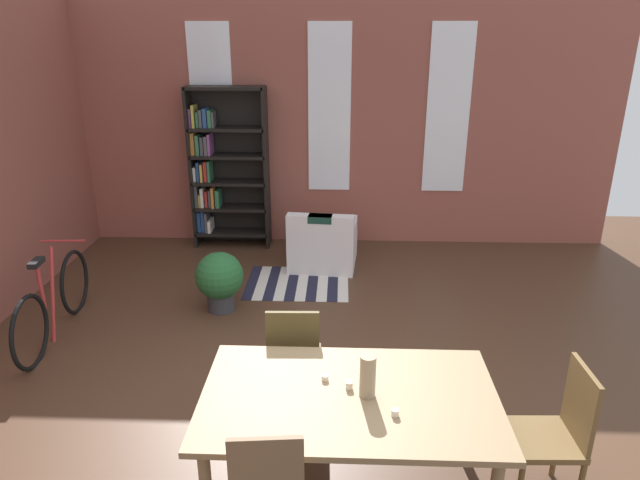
# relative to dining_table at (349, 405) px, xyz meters

# --- Properties ---
(ground_plane) EXTENTS (10.74, 10.74, 0.00)m
(ground_plane) POSITION_rel_dining_table_xyz_m (-0.23, 0.46, -0.66)
(ground_plane) COLOR #4A3020
(back_wall_brick) EXTENTS (7.55, 0.12, 3.30)m
(back_wall_brick) POSITION_rel_dining_table_xyz_m (-0.23, 4.65, 0.98)
(back_wall_brick) COLOR #954E41
(back_wall_brick) RESTS_ON ground
(window_pane_0) EXTENTS (0.55, 0.02, 2.14)m
(window_pane_0) POSITION_rel_dining_table_xyz_m (-1.76, 4.58, 1.15)
(window_pane_0) COLOR white
(window_pane_1) EXTENTS (0.55, 0.02, 2.14)m
(window_pane_1) POSITION_rel_dining_table_xyz_m (-0.23, 4.58, 1.15)
(window_pane_1) COLOR white
(window_pane_2) EXTENTS (0.55, 0.02, 2.14)m
(window_pane_2) POSITION_rel_dining_table_xyz_m (1.29, 4.58, 1.15)
(window_pane_2) COLOR white
(dining_table) EXTENTS (1.79, 1.07, 0.74)m
(dining_table) POSITION_rel_dining_table_xyz_m (0.00, 0.00, 0.00)
(dining_table) COLOR olive
(dining_table) RESTS_ON ground
(vase_on_table) EXTENTS (0.10, 0.10, 0.27)m
(vase_on_table) POSITION_rel_dining_table_xyz_m (0.11, 0.00, 0.21)
(vase_on_table) COLOR #998466
(vase_on_table) RESTS_ON dining_table
(tealight_candle_0) EXTENTS (0.04, 0.04, 0.05)m
(tealight_candle_0) POSITION_rel_dining_table_xyz_m (-0.00, 0.06, 0.10)
(tealight_candle_0) COLOR silver
(tealight_candle_0) RESTS_ON dining_table
(tealight_candle_1) EXTENTS (0.04, 0.04, 0.04)m
(tealight_candle_1) POSITION_rel_dining_table_xyz_m (0.26, -0.18, 0.10)
(tealight_candle_1) COLOR silver
(tealight_candle_1) RESTS_ON dining_table
(tealight_candle_2) EXTENTS (0.04, 0.04, 0.04)m
(tealight_candle_2) POSITION_rel_dining_table_xyz_m (-0.15, 0.15, 0.09)
(tealight_candle_2) COLOR silver
(tealight_candle_2) RESTS_ON dining_table
(dining_chair_far_left) EXTENTS (0.41, 0.41, 0.95)m
(dining_chair_far_left) POSITION_rel_dining_table_xyz_m (-0.40, 0.76, -0.15)
(dining_chair_far_left) COLOR #463A1D
(dining_chair_far_left) RESTS_ON ground
(dining_chair_head_right) EXTENTS (0.41, 0.41, 0.95)m
(dining_chair_head_right) POSITION_rel_dining_table_xyz_m (1.27, 0.00, -0.15)
(dining_chair_head_right) COLOR brown
(dining_chair_head_right) RESTS_ON ground
(bookshelf_tall) EXTENTS (1.02, 0.32, 2.12)m
(bookshelf_tall) POSITION_rel_dining_table_xyz_m (-1.63, 4.40, 0.41)
(bookshelf_tall) COLOR black
(bookshelf_tall) RESTS_ON ground
(armchair_white) EXTENTS (0.87, 0.87, 0.75)m
(armchair_white) POSITION_rel_dining_table_xyz_m (-0.28, 3.69, -0.39)
(armchair_white) COLOR silver
(armchair_white) RESTS_ON ground
(bicycle_second) EXTENTS (0.44, 1.71, 0.90)m
(bicycle_second) POSITION_rel_dining_table_xyz_m (-2.81, 1.88, -0.33)
(bicycle_second) COLOR black
(bicycle_second) RESTS_ON ground
(potted_plant_by_shelf) EXTENTS (0.50, 0.50, 0.64)m
(potted_plant_by_shelf) POSITION_rel_dining_table_xyz_m (-1.32, 2.46, -0.30)
(potted_plant_by_shelf) COLOR #333338
(potted_plant_by_shelf) RESTS_ON ground
(striped_rug) EXTENTS (1.19, 0.94, 0.01)m
(striped_rug) POSITION_rel_dining_table_xyz_m (-0.56, 3.14, -0.66)
(striped_rug) COLOR #1E1E33
(striped_rug) RESTS_ON ground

